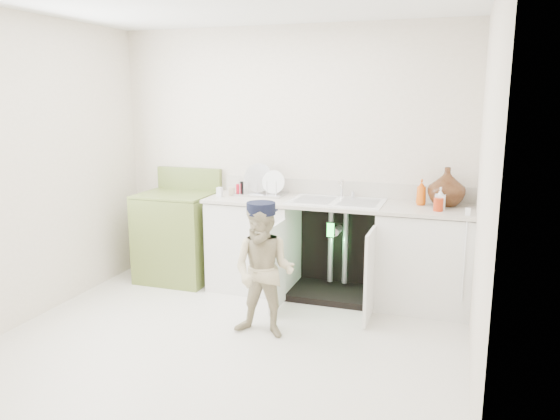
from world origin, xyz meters
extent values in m
plane|color=beige|center=(0.00, 0.00, 0.00)|extent=(3.50, 3.50, 0.00)
cube|color=silver|center=(0.00, 1.50, 1.25)|extent=(3.50, 2.50, 0.02)
cube|color=silver|center=(0.00, -1.50, 1.25)|extent=(3.50, 2.50, 0.02)
cube|color=silver|center=(-1.75, 0.00, 1.25)|extent=(2.50, 3.00, 0.02)
cube|color=silver|center=(1.75, 0.00, 1.25)|extent=(2.50, 3.00, 0.02)
cube|color=white|center=(-0.25, 1.20, 0.43)|extent=(0.80, 0.60, 0.86)
cube|color=white|center=(1.35, 1.20, 0.43)|extent=(0.80, 0.60, 0.86)
cube|color=black|center=(0.55, 1.47, 0.43)|extent=(0.80, 0.06, 0.86)
cube|color=black|center=(0.55, 1.20, 0.03)|extent=(0.80, 0.60, 0.06)
cylinder|color=gray|center=(0.48, 1.30, 0.45)|extent=(0.05, 0.05, 0.70)
cylinder|color=gray|center=(0.62, 1.30, 0.45)|extent=(0.05, 0.05, 0.70)
cylinder|color=gray|center=(0.55, 1.25, 0.62)|extent=(0.07, 0.18, 0.07)
cube|color=white|center=(0.15, 0.70, 0.40)|extent=(0.03, 0.40, 0.76)
cube|color=white|center=(0.95, 0.70, 0.40)|extent=(0.02, 0.40, 0.76)
cube|color=beige|center=(0.55, 1.20, 0.89)|extent=(2.44, 0.64, 0.03)
cube|color=beige|center=(0.55, 1.49, 0.98)|extent=(2.44, 0.02, 0.15)
cube|color=white|center=(0.55, 1.20, 0.90)|extent=(0.85, 0.55, 0.02)
cube|color=gray|center=(0.34, 1.20, 0.91)|extent=(0.34, 0.40, 0.01)
cube|color=gray|center=(0.76, 1.20, 0.91)|extent=(0.34, 0.40, 0.01)
cylinder|color=silver|center=(0.55, 1.42, 0.99)|extent=(0.03, 0.03, 0.17)
cylinder|color=silver|center=(0.55, 1.36, 1.06)|extent=(0.02, 0.14, 0.02)
cylinder|color=silver|center=(0.66, 1.42, 0.94)|extent=(0.04, 0.04, 0.06)
cylinder|color=white|center=(1.68, 0.89, 0.55)|extent=(0.01, 0.01, 0.70)
cube|color=white|center=(1.68, 0.98, 0.93)|extent=(0.04, 0.02, 0.06)
cube|color=silver|center=(-0.22, 1.32, 0.91)|extent=(0.46, 0.31, 0.02)
cylinder|color=silver|center=(-0.27, 1.34, 0.99)|extent=(0.29, 0.10, 0.28)
cylinder|color=white|center=(-0.10, 1.32, 0.98)|extent=(0.23, 0.06, 0.22)
cylinder|color=silver|center=(-0.41, 1.22, 0.99)|extent=(0.01, 0.01, 0.13)
cylinder|color=silver|center=(-0.32, 1.22, 0.99)|extent=(0.01, 0.01, 0.13)
cylinder|color=silver|center=(-0.22, 1.22, 0.99)|extent=(0.01, 0.01, 0.13)
cylinder|color=silver|center=(-0.13, 1.22, 0.99)|extent=(0.01, 0.01, 0.13)
cylinder|color=silver|center=(-0.04, 1.22, 0.99)|extent=(0.01, 0.01, 0.13)
imported|color=#4C2415|center=(1.50, 1.34, 1.07)|extent=(0.32, 0.32, 0.34)
imported|color=#DA560B|center=(1.29, 1.30, 1.01)|extent=(0.09, 0.09, 0.23)
imported|color=white|center=(1.45, 1.14, 1.00)|extent=(0.09, 0.09, 0.19)
cylinder|color=#B7300F|center=(1.44, 1.08, 0.96)|extent=(0.08, 0.08, 0.11)
cylinder|color=red|center=(-0.45, 1.28, 0.95)|extent=(0.05, 0.05, 0.10)
cylinder|color=tan|center=(-0.49, 1.20, 0.94)|extent=(0.06, 0.06, 0.08)
cylinder|color=black|center=(-0.44, 1.32, 0.96)|extent=(0.04, 0.04, 0.12)
cube|color=silver|center=(-0.57, 1.10, 0.95)|extent=(0.05, 0.05, 0.09)
cube|color=olive|center=(-1.08, 1.18, 0.43)|extent=(0.72, 0.65, 0.87)
cube|color=olive|center=(-1.08, 1.18, 0.88)|extent=(0.72, 0.65, 0.02)
cube|color=olive|center=(-1.08, 1.46, 1.00)|extent=(0.72, 0.06, 0.23)
cylinder|color=black|center=(-1.26, 1.02, 0.88)|extent=(0.16, 0.16, 0.02)
cylinder|color=silver|center=(-1.26, 1.02, 0.89)|extent=(0.19, 0.19, 0.01)
cylinder|color=black|center=(-1.26, 1.33, 0.88)|extent=(0.16, 0.16, 0.02)
cylinder|color=silver|center=(-1.26, 1.33, 0.89)|extent=(0.19, 0.19, 0.01)
cylinder|color=black|center=(-0.90, 1.02, 0.88)|extent=(0.16, 0.16, 0.02)
cylinder|color=silver|center=(-0.90, 1.02, 0.89)|extent=(0.19, 0.19, 0.01)
cylinder|color=black|center=(-0.90, 1.33, 0.88)|extent=(0.16, 0.16, 0.02)
cylinder|color=silver|center=(-0.90, 1.33, 0.89)|extent=(0.19, 0.19, 0.01)
imported|color=beige|center=(0.22, 0.18, 0.52)|extent=(0.51, 0.40, 1.04)
cylinder|color=black|center=(0.22, 0.18, 1.01)|extent=(0.22, 0.22, 0.09)
cube|color=black|center=(0.22, 0.28, 0.98)|extent=(0.17, 0.09, 0.01)
cube|color=black|center=(0.58, 0.86, 0.72)|extent=(0.07, 0.01, 0.14)
cube|color=#26F23F|center=(0.58, 0.85, 0.72)|extent=(0.06, 0.00, 0.12)
camera|label=1|loc=(1.61, -3.58, 1.85)|focal=35.00mm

